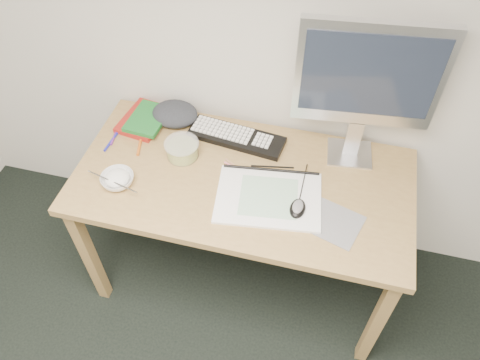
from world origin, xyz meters
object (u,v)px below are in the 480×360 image
(desk, at_px, (243,191))
(sketchpad, at_px, (269,198))
(keyboard, at_px, (236,137))
(rice_bowl, at_px, (118,180))
(monitor, at_px, (368,80))

(desk, bearing_deg, sketchpad, -32.18)
(keyboard, bearing_deg, desk, -62.29)
(rice_bowl, bearing_deg, keyboard, 42.41)
(rice_bowl, bearing_deg, monitor, 23.94)
(sketchpad, height_order, rice_bowl, rice_bowl)
(sketchpad, height_order, keyboard, keyboard)
(desk, distance_m, sketchpad, 0.17)
(sketchpad, relative_size, rice_bowl, 3.07)
(sketchpad, relative_size, monitor, 0.66)
(keyboard, relative_size, monitor, 0.68)
(keyboard, bearing_deg, rice_bowl, -130.73)
(desk, distance_m, keyboard, 0.25)
(monitor, bearing_deg, sketchpad, -137.47)
(sketchpad, distance_m, rice_bowl, 0.62)
(sketchpad, xyz_separation_m, rice_bowl, (-0.61, -0.07, 0.02))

